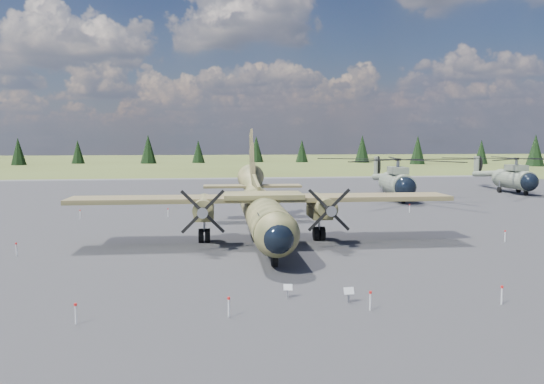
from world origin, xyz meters
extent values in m
plane|color=#54632C|center=(0.00, 0.00, 0.00)|extent=(500.00, 500.00, 0.00)
cube|color=#5D5D62|center=(0.00, 10.00, 0.00)|extent=(120.00, 120.00, 0.04)
cylinder|color=#34391F|center=(-0.66, 1.76, 2.11)|extent=(3.17, 16.62, 2.57)
sphere|color=#34391F|center=(-0.96, -6.50, 2.11)|extent=(2.61, 2.61, 2.52)
sphere|color=black|center=(-0.98, -7.01, 2.07)|extent=(1.92, 1.92, 1.85)
cube|color=black|center=(-0.91, -5.03, 2.80)|extent=(1.89, 1.54, 0.51)
cone|color=#34391F|center=(-0.27, 12.60, 3.08)|extent=(2.75, 6.40, 3.87)
cube|color=#96989B|center=(-0.63, 2.68, 1.06)|extent=(1.94, 5.57, 0.46)
cube|color=#33371C|center=(-0.65, 2.22, 3.17)|extent=(26.75, 4.08, 0.32)
cube|color=#34391F|center=(-0.65, 2.22, 3.37)|extent=(5.63, 3.51, 0.32)
cylinder|color=#34391F|center=(-4.79, 2.10, 2.66)|extent=(1.55, 4.83, 1.38)
cube|color=#34391F|center=(-4.76, 2.83, 2.07)|extent=(1.49, 3.17, 0.74)
cone|color=gray|center=(-4.90, -0.89, 2.66)|extent=(0.73, 0.85, 0.70)
cylinder|color=black|center=(-4.76, 2.83, 0.51)|extent=(0.84, 1.04, 1.01)
cylinder|color=#34391F|center=(3.48, 1.80, 2.66)|extent=(1.55, 4.83, 1.38)
cube|color=#34391F|center=(3.50, 2.53, 2.07)|extent=(1.49, 3.17, 0.74)
cone|color=gray|center=(3.37, -1.19, 2.66)|extent=(0.73, 0.85, 0.70)
cylinder|color=black|center=(3.50, 2.53, 0.51)|extent=(0.84, 1.04, 1.01)
cube|color=#34391F|center=(-0.40, 9.11, 3.63)|extent=(0.51, 6.95, 1.54)
cube|color=#33371C|center=(-0.25, 13.06, 3.12)|extent=(8.89, 2.34, 0.20)
cylinder|color=gray|center=(-0.92, -5.40, 1.17)|extent=(0.13, 0.13, 0.83)
cylinder|color=black|center=(-0.92, -5.40, 0.51)|extent=(0.35, 0.87, 0.86)
cylinder|color=slate|center=(18.62, 26.36, 1.99)|extent=(3.62, 8.03, 2.70)
sphere|color=black|center=(18.15, 22.51, 1.94)|extent=(2.76, 2.76, 2.48)
sphere|color=slate|center=(19.10, 30.22, 1.99)|extent=(2.76, 2.76, 2.48)
cube|color=slate|center=(18.57, 25.94, 3.72)|extent=(2.24, 3.65, 0.81)
cylinder|color=gray|center=(18.57, 25.94, 4.53)|extent=(0.43, 0.43, 1.08)
cylinder|color=slate|center=(19.59, 34.23, 2.37)|extent=(2.02, 9.25, 1.54)
cube|color=slate|center=(20.08, 38.24, 3.72)|extent=(0.42, 1.53, 2.59)
cylinder|color=black|center=(20.46, 38.19, 3.72)|extent=(0.41, 2.79, 2.80)
cylinder|color=black|center=(18.23, 23.15, 0.43)|extent=(0.39, 0.76, 0.73)
cylinder|color=black|center=(17.33, 27.83, 0.43)|extent=(0.43, 0.90, 0.86)
cylinder|color=gray|center=(17.33, 27.83, 1.00)|extent=(0.17, 0.17, 1.56)
cylinder|color=black|center=(20.22, 27.47, 0.43)|extent=(0.43, 0.90, 0.86)
cylinder|color=gray|center=(20.22, 27.47, 1.00)|extent=(0.17, 0.17, 1.56)
cylinder|color=slate|center=(38.02, 32.76, 1.92)|extent=(3.11, 7.63, 2.59)
sphere|color=black|center=(37.76, 29.03, 1.87)|extent=(2.55, 2.55, 2.39)
sphere|color=slate|center=(38.28, 36.49, 1.92)|extent=(2.55, 2.55, 2.39)
cube|color=slate|center=(38.00, 32.35, 3.58)|extent=(1.99, 3.44, 0.78)
cylinder|color=gray|center=(38.00, 32.35, 4.36)|extent=(0.40, 0.40, 1.04)
cylinder|color=slate|center=(38.56, 40.37, 2.28)|extent=(1.49, 8.90, 1.48)
cube|color=slate|center=(38.83, 44.25, 3.58)|extent=(0.33, 1.47, 2.49)
cylinder|color=black|center=(39.19, 44.23, 3.58)|extent=(0.25, 2.70, 2.70)
cylinder|color=black|center=(37.81, 29.66, 0.42)|extent=(0.34, 0.72, 0.71)
cylinder|color=black|center=(36.71, 34.10, 0.42)|extent=(0.37, 0.85, 0.83)
cylinder|color=gray|center=(36.71, 34.10, 0.96)|extent=(0.16, 0.16, 1.50)
cylinder|color=black|center=(39.51, 33.91, 0.42)|extent=(0.37, 0.85, 0.83)
cylinder|color=gray|center=(39.51, 33.91, 0.96)|extent=(0.16, 0.16, 1.50)
cube|color=gray|center=(-1.14, -11.14, 0.25)|extent=(0.08, 0.08, 0.51)
cube|color=silver|center=(-1.14, -11.18, 0.50)|extent=(0.43, 0.23, 0.29)
cube|color=gray|center=(1.40, -12.28, 0.28)|extent=(0.09, 0.09, 0.56)
cube|color=silver|center=(1.40, -12.33, 0.55)|extent=(0.46, 0.22, 0.32)
cylinder|color=silver|center=(-10.00, -13.50, 0.40)|extent=(0.07, 0.07, 0.80)
cylinder|color=red|center=(-10.00, -13.50, 0.80)|extent=(0.12, 0.12, 0.10)
cylinder|color=silver|center=(-4.00, -13.50, 0.40)|extent=(0.07, 0.07, 0.80)
cylinder|color=red|center=(-4.00, -13.50, 0.80)|extent=(0.12, 0.12, 0.10)
cylinder|color=silver|center=(2.00, -13.50, 0.40)|extent=(0.07, 0.07, 0.80)
cylinder|color=red|center=(2.00, -13.50, 0.80)|extent=(0.12, 0.12, 0.10)
cylinder|color=silver|center=(8.00, -13.50, 0.40)|extent=(0.07, 0.07, 0.80)
cylinder|color=red|center=(8.00, -13.50, 0.80)|extent=(0.12, 0.12, 0.10)
cylinder|color=silver|center=(-16.00, 16.00, 0.40)|extent=(0.07, 0.07, 0.80)
cylinder|color=red|center=(-16.00, 16.00, 0.80)|extent=(0.12, 0.12, 0.10)
cylinder|color=silver|center=(-8.00, 16.00, 0.40)|extent=(0.07, 0.07, 0.80)
cylinder|color=red|center=(-8.00, 16.00, 0.80)|extent=(0.12, 0.12, 0.10)
cylinder|color=silver|center=(0.00, 16.00, 0.40)|extent=(0.07, 0.07, 0.80)
cylinder|color=red|center=(0.00, 16.00, 0.80)|extent=(0.12, 0.12, 0.10)
cylinder|color=silver|center=(8.00, 16.00, 0.40)|extent=(0.07, 0.07, 0.80)
cylinder|color=red|center=(8.00, 16.00, 0.80)|extent=(0.12, 0.12, 0.10)
cylinder|color=silver|center=(16.00, 16.00, 0.40)|extent=(0.07, 0.07, 0.80)
cylinder|color=red|center=(16.00, 16.00, 0.80)|extent=(0.12, 0.12, 0.10)
cylinder|color=silver|center=(-16.50, 0.00, 0.40)|extent=(0.07, 0.07, 0.80)
cylinder|color=red|center=(-16.50, 0.00, 0.80)|extent=(0.12, 0.12, 0.10)
cylinder|color=silver|center=(16.50, 0.00, 0.40)|extent=(0.07, 0.07, 0.80)
cylinder|color=red|center=(16.50, 0.00, 0.80)|extent=(0.12, 0.12, 0.10)
cone|color=black|center=(92.54, 107.93, 4.65)|extent=(5.21, 5.21, 9.31)
cone|color=black|center=(84.71, 123.79, 3.85)|extent=(4.31, 4.31, 7.70)
cone|color=black|center=(64.35, 126.18, 4.53)|extent=(5.07, 5.07, 9.06)
cone|color=black|center=(50.66, 140.50, 4.70)|extent=(5.26, 5.26, 9.39)
cone|color=black|center=(30.89, 146.53, 3.93)|extent=(4.40, 4.40, 7.85)
cone|color=black|center=(15.36, 150.22, 4.52)|extent=(5.06, 5.06, 9.04)
cone|color=black|center=(-4.78, 145.04, 3.83)|extent=(4.29, 4.29, 7.66)
cone|color=black|center=(-21.00, 142.85, 4.69)|extent=(5.25, 5.25, 9.38)
cone|color=black|center=(-43.65, 145.21, 3.82)|extent=(4.28, 4.28, 7.65)
cone|color=black|center=(-59.12, 136.12, 4.17)|extent=(4.67, 4.67, 8.33)
camera|label=1|loc=(-5.20, -34.61, 7.17)|focal=35.00mm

